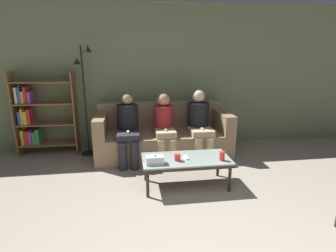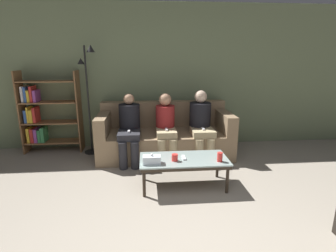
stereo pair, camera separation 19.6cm
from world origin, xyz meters
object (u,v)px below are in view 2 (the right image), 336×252
bookshelf (43,114)px  seated_person_left_end (129,126)px  standing_lamp (88,89)px  seated_person_mid_left (166,125)px  couch (165,136)px  cup_near_right (220,157)px  game_remote (184,158)px  tissue_box (152,160)px  coffee_table (184,161)px  seated_person_mid_right (201,122)px  cup_near_left (175,158)px

bookshelf → seated_person_left_end: bearing=-19.8°
standing_lamp → seated_person_mid_left: standing_lamp is taller
couch → cup_near_right: (0.59, -1.37, 0.13)m
standing_lamp → seated_person_mid_left: 1.45m
game_remote → standing_lamp: 2.14m
tissue_box → seated_person_mid_left: bearing=76.9°
coffee_table → cup_near_right: size_ratio=9.61×
standing_lamp → seated_person_left_end: standing_lamp is taller
couch → cup_near_right: 1.50m
standing_lamp → seated_person_left_end: bearing=-30.7°
bookshelf → seated_person_mid_right: bookshelf is taller
standing_lamp → seated_person_left_end: size_ratio=1.70×
couch → game_remote: bearing=-82.8°
couch → cup_near_left: bearing=-88.8°
tissue_box → bookshelf: size_ratio=0.15×
standing_lamp → seated_person_mid_right: standing_lamp is taller
game_remote → cup_near_right: bearing=-17.9°
cup_near_right → seated_person_left_end: size_ratio=0.11×
coffee_table → standing_lamp: bearing=135.6°
seated_person_mid_left → seated_person_mid_right: seated_person_mid_right is taller
coffee_table → standing_lamp: standing_lamp is taller
coffee_table → seated_person_left_end: 1.27m
cup_near_left → tissue_box: (-0.29, -0.06, 0.01)m
seated_person_mid_left → seated_person_mid_right: bearing=1.2°
game_remote → seated_person_mid_right: bearing=66.8°
cup_near_right → seated_person_mid_left: seated_person_mid_left is taller
seated_person_left_end → seated_person_mid_left: bearing=1.0°
cup_near_left → bookshelf: size_ratio=0.06×
couch → seated_person_mid_left: size_ratio=2.05×
couch → bookshelf: bearing=171.5°
bookshelf → standing_lamp: size_ratio=0.78×
cup_near_left → cup_near_right: 0.57m
seated_person_left_end → cup_near_left: bearing=-59.9°
seated_person_mid_left → seated_person_mid_right: (0.59, 0.01, 0.03)m
couch → coffee_table: size_ratio=1.96×
tissue_box → seated_person_mid_right: size_ratio=0.19×
tissue_box → game_remote: tissue_box is taller
couch → seated_person_mid_left: 0.34m
seated_person_mid_left → seated_person_mid_right: 0.59m
cup_near_right → tissue_box: bearing=179.5°
tissue_box → seated_person_mid_right: (0.86, 1.15, 0.17)m
standing_lamp → game_remote: bearing=-44.4°
cup_near_left → bookshelf: (-2.15, 1.62, 0.25)m
cup_near_left → seated_person_mid_right: 1.24m
bookshelf → seated_person_mid_left: size_ratio=1.32×
seated_person_left_end → seated_person_mid_left: seated_person_left_end is taller
cup_near_right → tissue_box: 0.85m
game_remote → seated_person_left_end: 1.26m
game_remote → seated_person_mid_left: bearing=98.7°
couch → seated_person_left_end: size_ratio=2.05×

